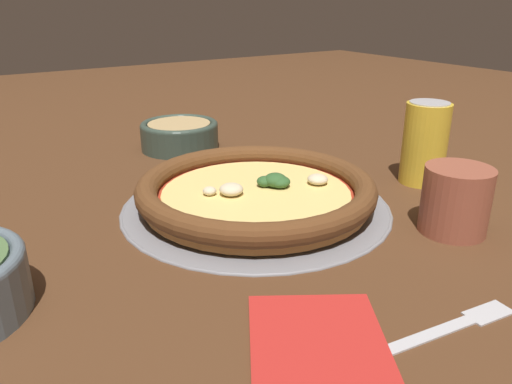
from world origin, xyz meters
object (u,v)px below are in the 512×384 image
pizza_tray (256,205)px  beverage_can (425,143)px  bowl_near (180,134)px  pizza (256,190)px  napkin (319,343)px  drinking_cup (456,200)px  fork (436,332)px

pizza_tray → beverage_can: size_ratio=2.93×
bowl_near → beverage_can: beverage_can is taller
pizza → napkin: (0.12, 0.27, -0.02)m
pizza → drinking_cup: 0.25m
drinking_cup → fork: 0.22m
pizza → drinking_cup: (-0.16, 0.19, 0.02)m
bowl_near → napkin: size_ratio=0.80×
bowl_near → napkin: bowl_near is taller
pizza_tray → fork: pizza_tray is taller
bowl_near → fork: bowl_near is taller
napkin → pizza: bearing=-113.0°
beverage_can → napkin: bearing=29.5°
pizza → bowl_near: (-0.03, -0.31, 0.00)m
drinking_cup → fork: (0.18, 0.12, -0.04)m
beverage_can → pizza: bearing=-11.7°
pizza → bowl_near: size_ratio=2.24×
beverage_can → fork: bearing=41.9°
pizza_tray → fork: size_ratio=1.84×
bowl_near → fork: bearing=85.2°
pizza_tray → beverage_can: beverage_can is taller
drinking_cup → pizza_tray: bearing=-50.1°
pizza_tray → pizza: size_ratio=1.13×
pizza → beverage_can: beverage_can is taller
pizza_tray → bowl_near: bowl_near is taller
pizza → napkin: 0.29m
pizza → beverage_can: size_ratio=2.59×
pizza → bowl_near: bearing=-95.9°
drinking_cup → bowl_near: bearing=-75.7°
pizza → bowl_near: 0.31m
pizza_tray → drinking_cup: drinking_cup is taller
napkin → fork: napkin is taller
pizza → napkin: pizza is taller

